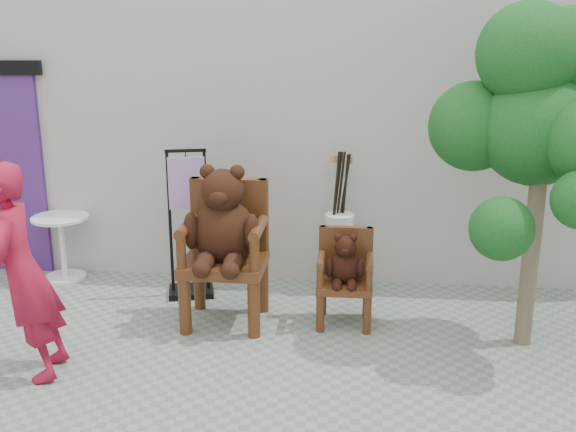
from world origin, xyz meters
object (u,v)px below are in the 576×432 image
object	(u,v)px
chair_big	(224,233)
stool_bucket	(339,230)
chair_small	(345,269)
cafe_table	(62,240)
tree	(545,104)
person	(23,273)
display_stand	(189,240)

from	to	relation	value
chair_big	stool_bucket	distance (m)	1.38
chair_small	cafe_table	world-z (taller)	chair_small
stool_bucket	tree	xyz separation A→B (m)	(1.67, -0.93, 1.42)
person	cafe_table	bearing A→B (deg)	-172.89
display_stand	chair_big	bearing A→B (deg)	-65.37
chair_big	tree	world-z (taller)	tree
stool_bucket	chair_big	bearing A→B (deg)	-138.64
chair_small	display_stand	distance (m)	1.67
stool_bucket	tree	size ratio (longest dim) A/B	0.51
chair_small	stool_bucket	world-z (taller)	stool_bucket
chair_big	cafe_table	size ratio (longest dim) A/B	2.13
cafe_table	stool_bucket	world-z (taller)	stool_bucket
tree	stool_bucket	bearing A→B (deg)	151.00
chair_big	stool_bucket	world-z (taller)	chair_big
cafe_table	stool_bucket	bearing A→B (deg)	0.08
cafe_table	tree	size ratio (longest dim) A/B	0.25
display_stand	stool_bucket	xyz separation A→B (m)	(1.50, 0.31, 0.06)
cafe_table	tree	distance (m)	5.02
chair_big	display_stand	bearing A→B (deg)	129.34
display_stand	tree	distance (m)	3.56
tree	cafe_table	bearing A→B (deg)	168.80
person	display_stand	world-z (taller)	person
chair_big	display_stand	xyz separation A→B (m)	(-0.48, 0.59, -0.28)
chair_small	chair_big	bearing A→B (deg)	-176.06
tree	display_stand	bearing A→B (deg)	168.96
person	display_stand	bearing A→B (deg)	143.98
cafe_table	display_stand	distance (m)	1.52
cafe_table	tree	bearing A→B (deg)	-11.20
chair_small	person	size ratio (longest dim) A/B	0.52
chair_big	person	size ratio (longest dim) A/B	0.88
display_stand	tree	bearing A→B (deg)	-25.74
chair_big	person	xyz separation A→B (m)	(-1.33, -1.16, -0.01)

